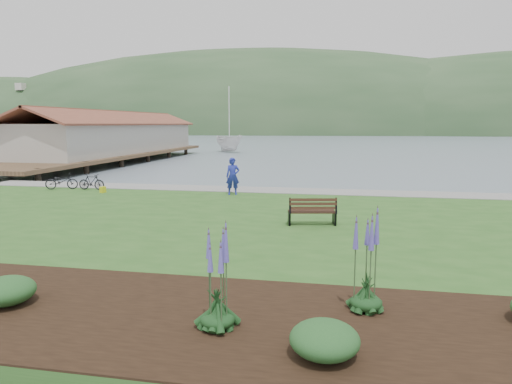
# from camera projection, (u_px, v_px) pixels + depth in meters

# --- Properties ---
(ground) EXTENTS (600.00, 600.00, 0.00)m
(ground) POSITION_uv_depth(u_px,v_px,m) (242.00, 224.00, 18.42)
(ground) COLOR slate
(ground) RESTS_ON ground
(lawn) EXTENTS (34.00, 20.00, 0.40)m
(lawn) POSITION_uv_depth(u_px,v_px,m) (229.00, 231.00, 16.45)
(lawn) COLOR #2A571E
(lawn) RESTS_ON ground
(shoreline_path) EXTENTS (34.00, 2.20, 0.03)m
(shoreline_path) POSITION_uv_depth(u_px,v_px,m) (269.00, 190.00, 25.06)
(shoreline_path) COLOR gray
(shoreline_path) RESTS_ON lawn
(garden_bed) EXTENTS (24.00, 4.40, 0.04)m
(garden_bed) POSITION_uv_depth(u_px,v_px,m) (285.00, 324.00, 8.28)
(garden_bed) COLOR black
(garden_bed) RESTS_ON lawn
(far_hillside) EXTENTS (580.00, 80.00, 38.00)m
(far_hillside) POSITION_uv_depth(u_px,v_px,m) (385.00, 134.00, 179.84)
(far_hillside) COLOR #2D4D2B
(far_hillside) RESTS_ON ground
(pier_pavilion) EXTENTS (8.00, 36.00, 5.40)m
(pier_pavilion) POSITION_uv_depth(u_px,v_px,m) (115.00, 137.00, 48.47)
(pier_pavilion) COLOR #4C3826
(pier_pavilion) RESTS_ON ground
(park_bench) EXTENTS (1.80, 1.00, 1.05)m
(park_bench) POSITION_uv_depth(u_px,v_px,m) (312.00, 211.00, 16.41)
(park_bench) COLOR black
(park_bench) RESTS_ON lawn
(person) EXTENTS (0.94, 0.77, 2.24)m
(person) POSITION_uv_depth(u_px,v_px,m) (233.00, 173.00, 23.39)
(person) COLOR navy
(person) RESTS_ON lawn
(bicycle_a) EXTENTS (1.16, 1.85, 0.92)m
(bicycle_a) POSITION_uv_depth(u_px,v_px,m) (62.00, 181.00, 25.42)
(bicycle_a) COLOR black
(bicycle_a) RESTS_ON lawn
(bicycle_b) EXTENTS (0.46, 1.51, 0.90)m
(bicycle_b) POSITION_uv_depth(u_px,v_px,m) (91.00, 182.00, 25.18)
(bicycle_b) COLOR black
(bicycle_b) RESTS_ON lawn
(sailboat) EXTENTS (15.76, 15.79, 29.36)m
(sailboat) POSITION_uv_depth(u_px,v_px,m) (229.00, 152.00, 65.06)
(sailboat) COLOR silver
(sailboat) RESTS_ON ground
(pannier) EXTENTS (0.25, 0.34, 0.33)m
(pannier) POSITION_uv_depth(u_px,v_px,m) (103.00, 190.00, 24.20)
(pannier) COLOR gold
(pannier) RESTS_ON lawn
(echium_0) EXTENTS (0.62, 0.62, 2.06)m
(echium_0) POSITION_uv_depth(u_px,v_px,m) (217.00, 280.00, 7.97)
(echium_0) COLOR #133516
(echium_0) RESTS_ON garden_bed
(echium_1) EXTENTS (0.62, 0.62, 2.25)m
(echium_1) POSITION_uv_depth(u_px,v_px,m) (367.00, 264.00, 8.73)
(echium_1) COLOR #133516
(echium_1) RESTS_ON garden_bed
(shrub_0) EXTENTS (1.11, 1.11, 0.55)m
(shrub_0) POSITION_uv_depth(u_px,v_px,m) (7.00, 291.00, 9.13)
(shrub_0) COLOR #1E4C21
(shrub_0) RESTS_ON garden_bed
(shrub_1) EXTENTS (1.10, 1.10, 0.55)m
(shrub_1) POSITION_uv_depth(u_px,v_px,m) (325.00, 340.00, 7.07)
(shrub_1) COLOR #1E4C21
(shrub_1) RESTS_ON garden_bed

